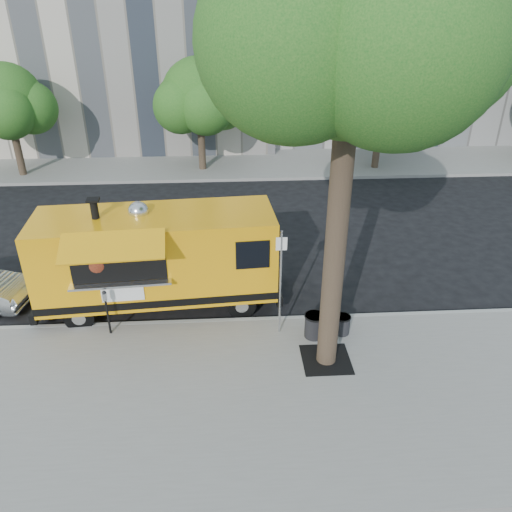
{
  "coord_description": "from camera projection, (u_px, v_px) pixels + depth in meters",
  "views": [
    {
      "loc": [
        0.26,
        -12.47,
        8.29
      ],
      "look_at": [
        1.01,
        0.0,
        1.66
      ],
      "focal_mm": 35.0,
      "sensor_mm": 36.0,
      "label": 1
    }
  ],
  "objects": [
    {
      "name": "sign_post",
      "position": [
        281.0,
        277.0,
        12.72
      ],
      "size": [
        0.28,
        0.06,
        3.0
      ],
      "color": "silver",
      "rests_on": "sidewalk"
    },
    {
      "name": "street_tree",
      "position": [
        355.0,
        10.0,
        8.78
      ],
      "size": [
        4.68,
        4.68,
        10.27
      ],
      "color": "#33261C",
      "rests_on": "sidewalk"
    },
    {
      "name": "food_truck",
      "position": [
        156.0,
        257.0,
        14.17
      ],
      "size": [
        7.08,
        3.59,
        3.43
      ],
      "rotation": [
        0.0,
        0.0,
        0.07
      ],
      "color": "#FFA80D",
      "rests_on": "ground"
    },
    {
      "name": "trash_bin_right",
      "position": [
        314.0,
        325.0,
        13.17
      ],
      "size": [
        0.56,
        0.56,
        0.67
      ],
      "color": "black",
      "rests_on": "sidewalk"
    },
    {
      "name": "ground",
      "position": [
        222.0,
        306.0,
        14.87
      ],
      "size": [
        120.0,
        120.0,
        0.0
      ],
      "primitive_type": "plane",
      "color": "black",
      "rests_on": "ground"
    },
    {
      "name": "sidewalk",
      "position": [
        222.0,
        401.0,
        11.31
      ],
      "size": [
        60.0,
        6.0,
        0.15
      ],
      "primitive_type": "cube",
      "color": "gray",
      "rests_on": "ground"
    },
    {
      "name": "far_tree_b",
      "position": [
        199.0,
        95.0,
        24.22
      ],
      "size": [
        3.6,
        3.6,
        5.5
      ],
      "color": "#33261C",
      "rests_on": "far_sidewalk"
    },
    {
      "name": "far_tree_a",
      "position": [
        7.0,
        100.0,
        23.41
      ],
      "size": [
        3.42,
        3.42,
        5.36
      ],
      "color": "#33261C",
      "rests_on": "far_sidewalk"
    },
    {
      "name": "far_tree_c",
      "position": [
        383.0,
        97.0,
        24.48
      ],
      "size": [
        3.24,
        3.24,
        5.21
      ],
      "color": "#33261C",
      "rests_on": "far_sidewalk"
    },
    {
      "name": "parking_meter",
      "position": [
        106.0,
        307.0,
        13.06
      ],
      "size": [
        0.11,
        0.11,
        1.33
      ],
      "color": "black",
      "rests_on": "sidewalk"
    },
    {
      "name": "far_sidewalk",
      "position": [
        222.0,
        165.0,
        26.74
      ],
      "size": [
        60.0,
        5.0,
        0.15
      ],
      "primitive_type": "cube",
      "color": "gray",
      "rests_on": "ground"
    },
    {
      "name": "curb",
      "position": [
        222.0,
        322.0,
        14.02
      ],
      "size": [
        60.0,
        0.14,
        0.16
      ],
      "primitive_type": "cube",
      "color": "#999993",
      "rests_on": "ground"
    },
    {
      "name": "trash_bin_left",
      "position": [
        342.0,
        324.0,
        13.32
      ],
      "size": [
        0.44,
        0.44,
        0.53
      ],
      "color": "black",
      "rests_on": "sidewalk"
    },
    {
      "name": "tree_well",
      "position": [
        326.0,
        359.0,
        12.47
      ],
      "size": [
        1.2,
        1.2,
        0.02
      ],
      "primitive_type": "cube",
      "color": "black",
      "rests_on": "sidewalk"
    }
  ]
}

